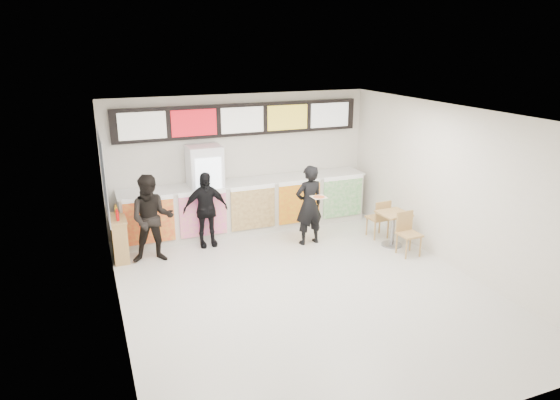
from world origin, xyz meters
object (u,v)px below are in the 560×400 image
customer_left (152,219)px  drinks_fridge (206,192)px  service_counter (248,206)px  cafe_table (393,223)px  customer_main (309,205)px  condiment_ledge (119,238)px  customer_mid (206,209)px

customer_left → drinks_fridge: bearing=46.6°
service_counter → customer_left: customer_left is taller
cafe_table → customer_left: bearing=164.7°
customer_main → condiment_ledge: bearing=-14.4°
customer_main → customer_mid: 2.13m
customer_main → drinks_fridge: bearing=-38.3°
drinks_fridge → customer_left: drinks_fridge is taller
customer_mid → service_counter: bearing=26.3°
customer_main → cafe_table: (1.57, -0.76, -0.34)m
drinks_fridge → condiment_ledge: 2.06m
drinks_fridge → customer_main: drinks_fridge is taller
service_counter → customer_main: 1.56m
customer_mid → condiment_ledge: size_ratio=1.55×
service_counter → customer_main: (0.93, -1.23, 0.27)m
condiment_ledge → customer_left: bearing=-29.6°
customer_mid → condiment_ledge: (-1.73, -0.04, -0.35)m
service_counter → customer_mid: bearing=-153.4°
drinks_fridge → cafe_table: (3.43, -2.00, -0.50)m
customer_left → condiment_ledge: customer_left is taller
cafe_table → condiment_ledge: size_ratio=1.46×
service_counter → customer_left: size_ratio=3.22×
drinks_fridge → customer_main: 2.25m
customer_main → customer_mid: bearing=-23.3°
customer_main → customer_left: 3.16m
customer_main → customer_left: (-3.15, 0.30, 0.02)m
service_counter → customer_mid: 1.24m
drinks_fridge → cafe_table: bearing=-30.2°
drinks_fridge → condiment_ledge: size_ratio=1.96×
service_counter → cafe_table: service_counter is taller
service_counter → customer_left: bearing=-157.2°
customer_left → customer_mid: customer_left is taller
cafe_table → condiment_ledge: 5.50m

